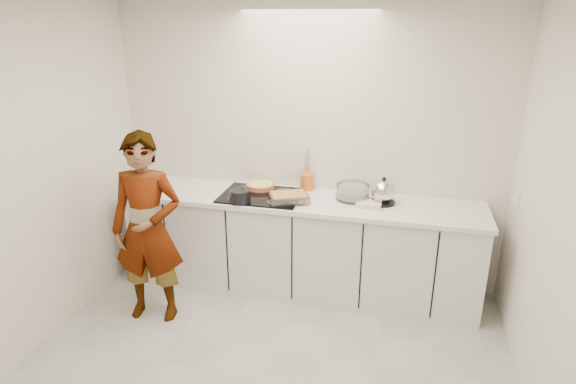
% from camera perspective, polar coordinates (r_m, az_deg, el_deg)
% --- Properties ---
extents(floor, '(3.60, 3.20, 0.00)m').
position_cam_1_polar(floor, '(3.70, -3.36, -21.23)').
color(floor, '#B4B4A9').
rests_on(floor, ground).
extents(wall_back, '(3.60, 0.00, 2.60)m').
position_cam_1_polar(wall_back, '(4.48, 2.31, 5.30)').
color(wall_back, beige).
rests_on(wall_back, ground).
extents(wall_left, '(0.00, 3.20, 2.60)m').
position_cam_1_polar(wall_left, '(3.92, -29.82, 0.41)').
color(wall_left, beige).
rests_on(wall_left, ground).
extents(wall_right, '(0.02, 3.20, 2.60)m').
position_cam_1_polar(wall_right, '(3.05, 30.66, -4.94)').
color(wall_right, beige).
rests_on(wall_right, ground).
extents(base_cabinets, '(3.20, 0.58, 0.87)m').
position_cam_1_polar(base_cabinets, '(4.49, 1.33, -6.46)').
color(base_cabinets, silver).
rests_on(base_cabinets, floor).
extents(countertop, '(3.24, 0.64, 0.04)m').
position_cam_1_polar(countertop, '(4.31, 1.38, -1.03)').
color(countertop, white).
rests_on(countertop, base_cabinets).
extents(hob, '(0.72, 0.54, 0.01)m').
position_cam_1_polar(hob, '(4.36, -3.17, -0.40)').
color(hob, black).
rests_on(hob, countertop).
extents(tart_dish, '(0.32, 0.32, 0.04)m').
position_cam_1_polar(tart_dish, '(4.53, -3.28, 0.78)').
color(tart_dish, '#CE6C46').
rests_on(tart_dish, hob).
extents(saucepan, '(0.21, 0.21, 0.18)m').
position_cam_1_polar(saucepan, '(4.21, -5.71, -0.41)').
color(saucepan, black).
rests_on(saucepan, hob).
extents(baking_dish, '(0.40, 0.36, 0.06)m').
position_cam_1_polar(baking_dish, '(4.20, 0.10, -0.58)').
color(baking_dish, silver).
rests_on(baking_dish, hob).
extents(mixing_bowl, '(0.39, 0.39, 0.14)m').
position_cam_1_polar(mixing_bowl, '(4.31, 7.67, -0.05)').
color(mixing_bowl, silver).
rests_on(mixing_bowl, countertop).
extents(tea_towel, '(0.22, 0.16, 0.03)m').
position_cam_1_polar(tea_towel, '(4.18, 9.55, -1.44)').
color(tea_towel, white).
rests_on(tea_towel, countertop).
extents(kettle, '(0.27, 0.27, 0.24)m').
position_cam_1_polar(kettle, '(4.23, 11.21, -0.04)').
color(kettle, black).
rests_on(kettle, countertop).
extents(utensil_crock, '(0.13, 0.13, 0.15)m').
position_cam_1_polar(utensil_crock, '(4.51, 2.26, 1.25)').
color(utensil_crock, orange).
rests_on(utensil_crock, countertop).
extents(cook, '(0.64, 0.47, 1.61)m').
position_cam_1_polar(cook, '(4.11, -16.30, -4.26)').
color(cook, silver).
rests_on(cook, floor).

